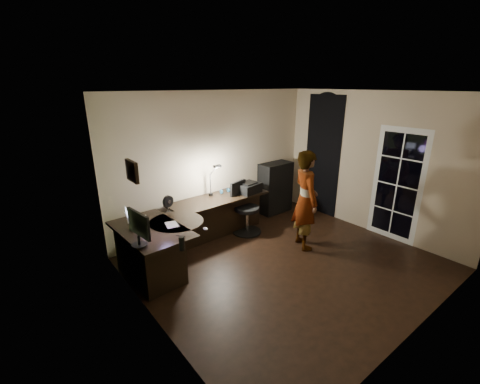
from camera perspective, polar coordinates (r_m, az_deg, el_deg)
floor at (r=5.46m, az=8.31°, el=-12.55°), size 4.50×4.00×0.01m
ceiling at (r=4.68m, az=9.92°, el=17.17°), size 4.50×4.00×0.01m
wall_back at (r=6.37m, az=-4.30°, el=5.42°), size 4.50×0.01×2.70m
wall_front at (r=3.93m, az=31.05°, el=-5.96°), size 4.50×0.01×2.70m
wall_left at (r=3.66m, az=-15.86°, el=-5.53°), size 0.01×4.00×2.70m
wall_right at (r=6.69m, az=22.38°, el=4.69°), size 0.01×4.00×2.70m
green_wall_overlay at (r=3.67m, az=-15.65°, el=-5.47°), size 0.00×4.00×2.70m
arched_doorway at (r=7.29m, az=14.46°, el=6.19°), size 0.01×0.90×2.60m
french_door at (r=6.50m, az=26.12°, el=1.06°), size 0.02×0.92×2.10m
framed_picture at (r=3.91m, az=-18.64°, el=3.52°), size 0.04×0.30×0.25m
desk_left at (r=5.10m, az=-15.21°, el=-10.26°), size 0.91×1.40×0.79m
desk_right at (r=6.27m, az=-3.67°, el=-4.19°), size 2.01×0.76×0.75m
cabinet at (r=7.30m, az=6.27°, el=0.77°), size 0.77×0.40×1.15m
laptop_stand at (r=4.98m, az=-17.75°, el=-5.29°), size 0.27×0.23×0.11m
laptop at (r=4.92m, az=-17.93°, el=-3.60°), size 0.36×0.35×0.20m
monitor at (r=4.37m, az=-17.64°, el=-7.06°), size 0.16×0.52×0.34m
mouse at (r=4.68m, az=-6.15°, el=-6.52°), size 0.08×0.10×0.03m
phone at (r=4.87m, az=-11.11°, el=-5.90°), size 0.10×0.14×0.01m
pen at (r=4.55m, az=-10.49°, el=-7.68°), size 0.10×0.10×0.01m
speaker at (r=4.16m, az=-10.31°, el=-8.97°), size 0.09×0.09×0.19m
notepad at (r=4.92m, az=-12.04°, el=-5.70°), size 0.22×0.27×0.01m
desk_fan at (r=5.51m, az=-12.68°, el=-2.12°), size 0.22×0.16×0.30m
headphones at (r=6.38m, az=-2.72°, el=0.29°), size 0.22×0.10×0.10m
printer at (r=6.39m, az=1.45°, el=0.82°), size 0.52×0.44×0.21m
desk_lamp at (r=6.13m, az=-5.31°, el=2.42°), size 0.27×0.36×0.71m
office_chair at (r=6.24m, az=1.25°, el=-2.94°), size 0.67×0.67×1.02m
person at (r=5.70m, az=11.57°, el=-1.43°), size 0.64×0.75×1.77m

